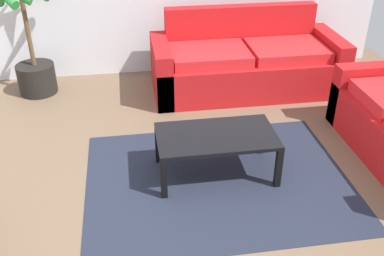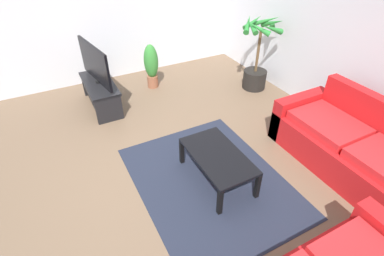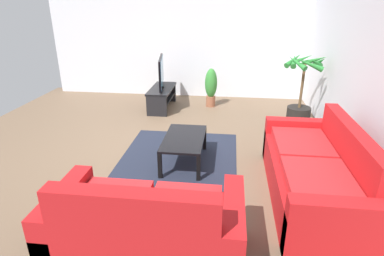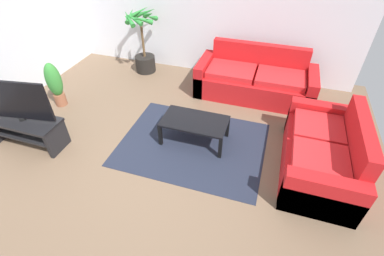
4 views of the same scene
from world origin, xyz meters
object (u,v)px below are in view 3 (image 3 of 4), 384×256
object	(u,v)px
tv	(161,72)
potted_plant_small	(211,86)
tv_stand	(162,95)
couch_main	(315,175)
coffee_table	(184,141)
couch_loveseat	(146,228)
potted_palm	(301,97)

from	to	relation	value
tv	potted_plant_small	xyz separation A→B (m)	(-0.26, 1.03, -0.34)
tv_stand	potted_plant_small	xyz separation A→B (m)	(-0.26, 1.03, 0.15)
tv_stand	tv	size ratio (longest dim) A/B	1.03
tv_stand	tv	bearing A→B (deg)	99.35
couch_main	coffee_table	size ratio (longest dim) A/B	2.19
couch_loveseat	coffee_table	size ratio (longest dim) A/B	1.72
couch_loveseat	potted_palm	size ratio (longest dim) A/B	1.28
couch_main	couch_loveseat	xyz separation A→B (m)	(1.14, -1.70, -0.00)
couch_main	potted_palm	bearing A→B (deg)	173.59
couch_main	tv	world-z (taller)	tv
tv_stand	potted_plant_small	size ratio (longest dim) A/B	1.32
coffee_table	potted_plant_small	bearing A→B (deg)	175.68
tv	potted_palm	size ratio (longest dim) A/B	0.80
couch_main	potted_plant_small	distance (m)	3.64
tv_stand	coffee_table	size ratio (longest dim) A/B	1.12
couch_loveseat	coffee_table	world-z (taller)	couch_loveseat
tv	potted_plant_small	size ratio (longest dim) A/B	1.28
potted_palm	potted_plant_small	xyz separation A→B (m)	(-0.93, -1.70, -0.09)
couch_main	tv_stand	distance (m)	3.94
couch_loveseat	tv_stand	distance (m)	4.29
potted_plant_small	coffee_table	bearing A→B (deg)	-4.32
tv_stand	potted_plant_small	distance (m)	1.07
tv_stand	coffee_table	xyz separation A→B (m)	(2.40, 0.83, 0.05)
tv_stand	potted_palm	xyz separation A→B (m)	(0.66, 2.73, 0.24)
tv_stand	potted_palm	bearing A→B (deg)	76.33
couch_loveseat	tv_stand	xyz separation A→B (m)	(-4.22, -0.75, -0.00)
couch_main	tv	xyz separation A→B (m)	(-3.08, -2.45, 0.48)
tv	coffee_table	size ratio (longest dim) A/B	1.08
couch_loveseat	tv	world-z (taller)	tv
potted_palm	tv_stand	bearing A→B (deg)	-103.67
coffee_table	tv_stand	bearing A→B (deg)	-160.91
coffee_table	couch_loveseat	bearing A→B (deg)	-2.38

